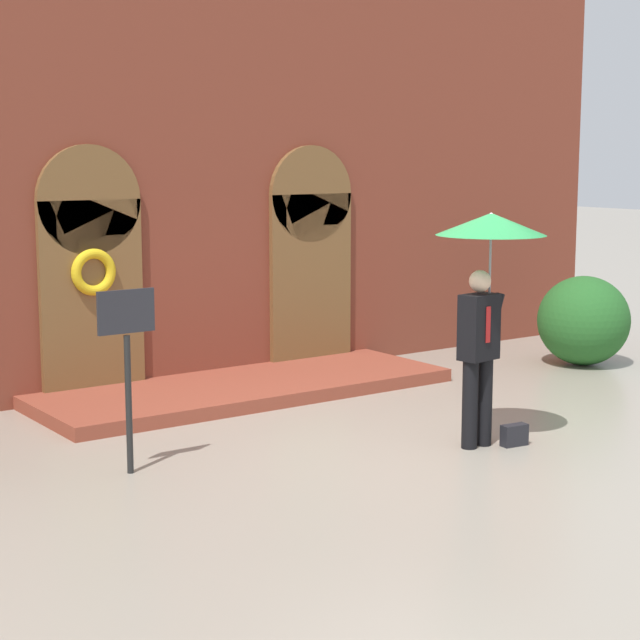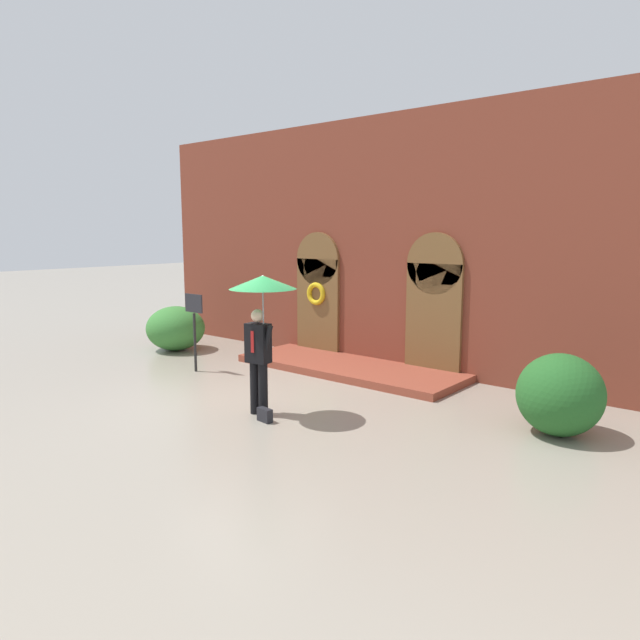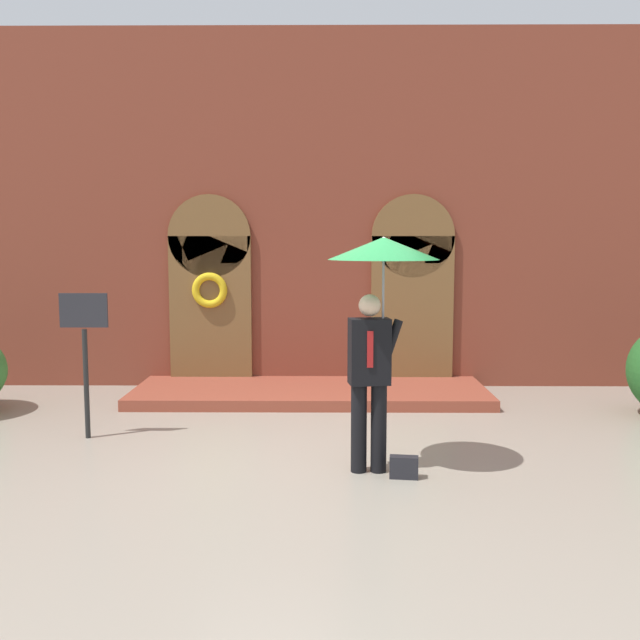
{
  "view_description": "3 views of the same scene",
  "coord_description": "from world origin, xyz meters",
  "px_view_note": "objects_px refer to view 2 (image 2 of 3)",
  "views": [
    {
      "loc": [
        -6.74,
        -7.95,
        2.94
      ],
      "look_at": [
        0.24,
        1.79,
        1.07
      ],
      "focal_mm": 60.0,
      "sensor_mm": 36.0,
      "label": 1
    },
    {
      "loc": [
        7.4,
        -6.81,
        3.06
      ],
      "look_at": [
        0.64,
        1.3,
        1.42
      ],
      "focal_mm": 32.0,
      "sensor_mm": 36.0,
      "label": 2
    },
    {
      "loc": [
        0.23,
        -7.33,
        2.32
      ],
      "look_at": [
        0.16,
        1.63,
        1.33
      ],
      "focal_mm": 40.0,
      "sensor_mm": 36.0,
      "label": 3
    }
  ],
  "objects_px": {
    "handbag": "(265,415)",
    "shrub_left": "(176,328)",
    "sign_post": "(194,319)",
    "shrub_right": "(560,395)",
    "person_with_umbrella": "(262,303)"
  },
  "relations": [
    {
      "from": "handbag",
      "to": "shrub_left",
      "type": "height_order",
      "value": "shrub_left"
    },
    {
      "from": "sign_post",
      "to": "shrub_right",
      "type": "bearing_deg",
      "value": 7.84
    },
    {
      "from": "person_with_umbrella",
      "to": "sign_post",
      "type": "relative_size",
      "value": 1.37
    },
    {
      "from": "sign_post",
      "to": "handbag",
      "type": "bearing_deg",
      "value": -21.51
    },
    {
      "from": "sign_post",
      "to": "shrub_right",
      "type": "relative_size",
      "value": 1.34
    },
    {
      "from": "sign_post",
      "to": "shrub_left",
      "type": "bearing_deg",
      "value": 153.37
    },
    {
      "from": "shrub_left",
      "to": "shrub_right",
      "type": "bearing_deg",
      "value": -0.62
    },
    {
      "from": "handbag",
      "to": "person_with_umbrella",
      "type": "bearing_deg",
      "value": 146.94
    },
    {
      "from": "handbag",
      "to": "shrub_left",
      "type": "distance_m",
      "value": 6.39
    },
    {
      "from": "person_with_umbrella",
      "to": "handbag",
      "type": "distance_m",
      "value": 1.83
    },
    {
      "from": "person_with_umbrella",
      "to": "handbag",
      "type": "height_order",
      "value": "person_with_umbrella"
    },
    {
      "from": "sign_post",
      "to": "shrub_left",
      "type": "relative_size",
      "value": 1.14
    },
    {
      "from": "shrub_left",
      "to": "shrub_right",
      "type": "xyz_separation_m",
      "value": [
        9.7,
        -0.11,
        0.05
      ]
    },
    {
      "from": "handbag",
      "to": "sign_post",
      "type": "relative_size",
      "value": 0.16
    },
    {
      "from": "shrub_right",
      "to": "sign_post",
      "type": "bearing_deg",
      "value": -172.16
    }
  ]
}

